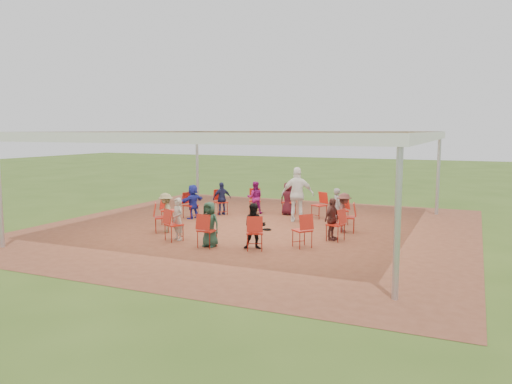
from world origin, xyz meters
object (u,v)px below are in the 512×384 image
at_px(person_seated_2, 288,199).
at_px(chair_4, 255,201).
at_px(chair_10, 207,231).
at_px(standing_person, 298,195).
at_px(cable_coil, 267,230).
at_px(chair_7, 169,211).
at_px(person_seated_0, 344,213).
at_px(person_seated_8, 209,224).
at_px(chair_2, 319,205).
at_px(chair_5, 221,202).
at_px(laptop, 338,213).
at_px(chair_3, 289,202).
at_px(chair_8, 162,218).
at_px(person_seated_1, 337,206).
at_px(person_seated_4, 222,199).
at_px(person_seated_10, 332,219).
at_px(chair_11, 255,233).
at_px(chair_9, 174,225).
at_px(person_seated_6, 166,213).
at_px(chair_0, 348,218).
at_px(person_seated_7, 178,219).
at_px(chair_6, 191,205).
at_px(person_seated_5, 193,202).
at_px(chair_13, 336,225).
at_px(person_seated_3, 255,198).
at_px(chair_12, 302,231).
at_px(person_seated_9, 255,226).

bearing_deg(person_seated_2, chair_4, 7.48).
relative_size(chair_10, standing_person, 0.49).
bearing_deg(cable_coil, chair_7, -172.82).
relative_size(person_seated_0, person_seated_8, 1.00).
xyz_separation_m(chair_2, chair_4, (-2.48, 0.08, 0.00)).
xyz_separation_m(chair_5, laptop, (4.70, -1.36, 0.12)).
distance_m(chair_3, person_seated_0, 3.49).
bearing_deg(laptop, chair_7, 90.00).
xyz_separation_m(chair_8, person_seated_1, (4.48, 3.35, 0.15)).
xyz_separation_m(person_seated_4, person_seated_10, (4.73, -2.46, 0.00)).
relative_size(chair_11, person_seated_4, 0.76).
bearing_deg(chair_7, chair_4, 141.43).
xyz_separation_m(chair_9, person_seated_6, (-0.87, 0.89, 0.15)).
bearing_deg(person_seated_0, chair_5, 63.69).
bearing_deg(person_seated_0, chair_0, -90.00).
distance_m(chair_0, cable_coil, 2.46).
bearing_deg(person_seated_7, person_seated_8, 12.86).
bearing_deg(laptop, chair_6, 76.46).
xyz_separation_m(chair_6, cable_coil, (3.24, -0.86, -0.43)).
height_order(person_seated_2, cable_coil, person_seated_2).
height_order(chair_11, person_seated_2, person_seated_2).
height_order(chair_3, person_seated_0, person_seated_0).
xyz_separation_m(chair_9, cable_coil, (1.80, 2.40, -0.43)).
height_order(person_seated_4, person_seated_5, same).
height_order(person_seated_7, cable_coil, person_seated_7).
bearing_deg(chair_13, chair_6, 90.00).
xyz_separation_m(chair_4, cable_coil, (1.63, -2.74, -0.43)).
bearing_deg(person_seated_3, chair_5, 7.48).
bearing_deg(chair_12, person_seated_8, 151.73).
distance_m(person_seated_5, person_seated_8, 4.27).
distance_m(person_seated_9, cable_coil, 2.51).
bearing_deg(chair_8, chair_4, 128.57).
bearing_deg(chair_0, laptop, 90.00).
height_order(chair_0, chair_5, same).
height_order(chair_8, person_seated_0, person_seated_0).
bearing_deg(laptop, chair_11, 145.16).
distance_m(person_seated_1, person_seated_5, 4.93).
bearing_deg(person_seated_3, person_seated_9, 90.00).
relative_size(chair_0, person_seated_4, 0.76).
height_order(chair_7, person_seated_1, person_seated_1).
bearing_deg(chair_11, laptop, 42.31).
bearing_deg(laptop, chair_10, 130.95).
bearing_deg(person_seated_7, chair_11, 23.16).
distance_m(chair_9, person_seated_3, 5.04).
bearing_deg(chair_5, chair_2, 141.43).
bearing_deg(person_seated_2, chair_7, 50.45).
bearing_deg(chair_6, standing_person, 118.34).
height_order(chair_5, person_seated_1, person_seated_1).
height_order(chair_13, person_seated_10, person_seated_10).
distance_m(person_seated_6, person_seated_9, 3.41).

